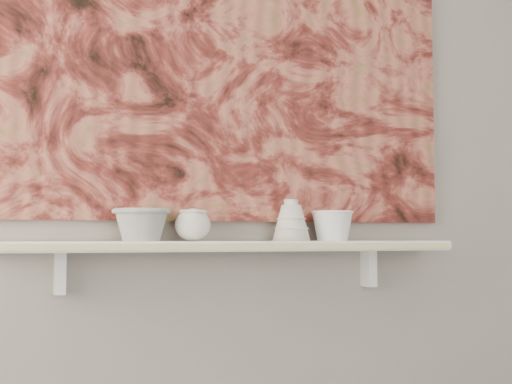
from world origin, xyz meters
name	(u,v)px	position (x,y,z in m)	size (l,w,h in m)	color
wall_back	(223,107)	(0.00, 1.60, 1.35)	(3.60, 3.60, 0.00)	gray
shelf	(232,246)	(0.00, 1.51, 0.92)	(1.40, 0.18, 0.03)	white
shelf_stripe	(242,246)	(0.00, 1.41, 0.92)	(1.40, 0.01, 0.02)	beige
bracket_left	(60,273)	(-0.49, 1.57, 0.84)	(0.03, 0.06, 0.12)	white
bracket_right	(369,268)	(0.49, 1.57, 0.84)	(0.03, 0.06, 0.12)	white
painting	(225,46)	(0.00, 1.59, 1.54)	(1.50, 0.03, 1.10)	maroon
house_motif	(356,149)	(0.45, 1.57, 1.23)	(0.09, 0.00, 0.08)	black
bowl_grey	(141,224)	(-0.27, 1.51, 0.98)	(0.17, 0.17, 0.10)	#999996
cup_cream	(193,225)	(-0.12, 1.51, 0.98)	(0.10, 0.10, 0.09)	silver
bell_vessel	(291,220)	(0.19, 1.51, 0.99)	(0.12, 0.12, 0.13)	silver
bowl_white	(332,226)	(0.33, 1.51, 0.98)	(0.13, 0.13, 0.10)	white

